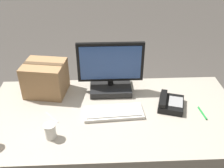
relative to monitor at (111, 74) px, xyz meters
name	(u,v)px	position (x,y,z in m)	size (l,w,h in m)	color
office_desk	(113,150)	(0.01, -0.29, -0.52)	(1.80, 0.90, 0.75)	#A89E8E
monitor	(111,74)	(0.00, 0.00, 0.00)	(0.50, 0.26, 0.40)	black
keyboard	(114,112)	(0.01, -0.31, -0.13)	(0.42, 0.19, 0.03)	beige
desk_phone	(170,103)	(0.42, -0.24, -0.12)	(0.23, 0.25, 0.08)	black
paper_cup_right	(50,131)	(-0.39, -0.52, -0.10)	(0.07, 0.07, 0.10)	white
spoon	(53,119)	(-0.40, -0.34, -0.15)	(0.11, 0.13, 0.00)	#B2B2B7
cardboard_box	(45,78)	(-0.50, -0.01, -0.02)	(0.34, 0.30, 0.25)	#9E754C
pen_marker	(202,113)	(0.63, -0.33, -0.14)	(0.02, 0.14, 0.01)	#198C33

